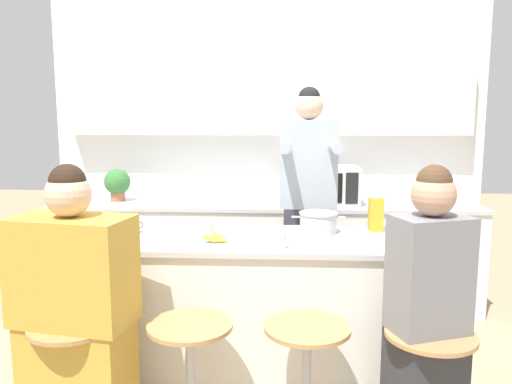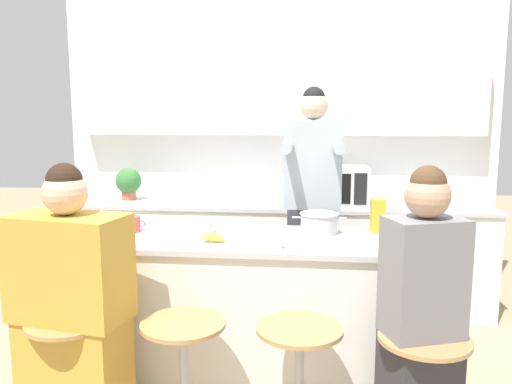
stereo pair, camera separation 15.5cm
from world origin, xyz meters
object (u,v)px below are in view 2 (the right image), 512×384
Objects in this scene: person_wrapped_blanket at (72,319)px; potted_plant at (128,182)px; kitchen_island at (255,314)px; bar_stool_center_left at (184,378)px; bar_stool_leftmost at (72,375)px; juice_carton at (378,215)px; coffee_cup_far at (275,241)px; fruit_bowl at (198,228)px; person_seated_near at (420,334)px; banana_bunch at (213,237)px; cooking_pot at (319,223)px; person_cooking at (312,222)px; bar_stool_center_right at (299,384)px; coffee_cup_near at (133,224)px; microwave at (334,186)px.

person_wrapped_blanket is 2.12m from potted_plant.
bar_stool_center_left is at bearing -115.02° from kitchen_island.
bar_stool_leftmost is 3.05× the size of juice_carton.
fruit_bowl is at bearing 148.38° from coffee_cup_far.
person_wrapped_blanket is (-0.81, -0.60, 0.18)m from kitchen_island.
bar_stool_center_left is 0.87m from fruit_bowl.
person_seated_near is at bearing -28.22° from coffee_cup_far.
banana_bunch is at bearing 39.18° from bar_stool_leftmost.
fruit_bowl is at bearing -173.43° from cooking_pot.
person_seated_near is at bearing -44.34° from potted_plant.
person_cooking reaches higher than cooking_pot.
bar_stool_center_right is 3.28× the size of fruit_bowl.
cooking_pot is 1.57× the size of fruit_bowl.
person_wrapped_blanket is (0.01, 0.02, 0.28)m from bar_stool_leftmost.
person_cooking reaches higher than bar_stool_center_left.
juice_carton is at bearing 5.97° from coffee_cup_near.
bar_stool_center_left is 1.00× the size of bar_stool_center_right.
bar_stool_leftmost is 0.47× the size of person_seated_near.
kitchen_island is 3.10× the size of bar_stool_center_left.
coffee_cup_far is (-0.23, -0.37, -0.02)m from cooking_pot.
person_wrapped_blanket reaches higher than coffee_cup_far.
bar_stool_leftmost is at bearing -178.00° from bar_stool_center_right.
bar_stool_center_right is 2.09m from microwave.
banana_bunch is (-0.35, 0.11, -0.02)m from coffee_cup_far.
bar_stool_leftmost is at bearing 161.64° from person_seated_near.
person_cooking is at bearing 92.87° from person_seated_near.
person_cooking reaches higher than kitchen_island.
kitchen_island is 9.46× the size of juice_carton.
person_wrapped_blanket reaches higher than fruit_bowl.
microwave is 1.96× the size of potted_plant.
juice_carton is 0.39× the size of microwave.
person_seated_near is (1.62, 0.02, 0.28)m from bar_stool_leftmost.
bar_stool_leftmost is at bearing -158.26° from coffee_cup_far.
coffee_cup_near is 0.55m from banana_bunch.
microwave is (-0.20, 1.18, 0.01)m from juice_carton.
banana_bunch is 1.68m from microwave.
person_seated_near reaches higher than potted_plant.
person_cooking is 8.38× the size of juice_carton.
coffee_cup_far is at bearing -102.20° from person_cooking.
coffee_cup_near is 1.11× the size of coffee_cup_far.
person_cooking is (0.59, 1.18, 0.52)m from bar_stool_center_left.
bar_stool_center_left is 0.47× the size of person_wrapped_blanket.
bar_stool_leftmost is 1.85m from juice_carton.
person_wrapped_blanket is 1.42m from cooking_pot.
juice_carton is at bearing 11.40° from cooking_pot.
microwave reaches higher than fruit_bowl.
bar_stool_leftmost is 1.00× the size of bar_stool_center_right.
bar_stool_center_right is 1.29m from person_cooking.
person_wrapped_blanket is 12.76× the size of coffee_cup_far.
person_wrapped_blanket reaches higher than banana_bunch.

